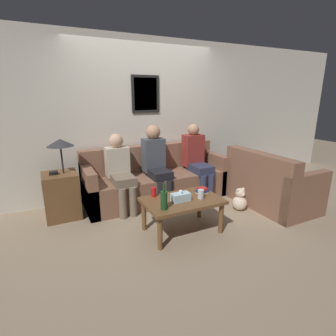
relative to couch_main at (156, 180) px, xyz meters
The scene contains 15 objects.
ground_plane 0.58m from the couch_main, 90.00° to the right, with size 16.00×16.00×0.00m, color gray.
wall_back 1.08m from the couch_main, 90.00° to the left, with size 9.00×0.08×2.60m.
couch_main is the anchor object (origin of this frame).
couch_side 1.82m from the couch_main, 35.67° to the right, with size 0.81×1.31×0.87m.
coffee_table 1.19m from the couch_main, 97.49° to the right, with size 0.96×0.62×0.44m.
side_table_with_lamp 1.48m from the couch_main, behind, with size 0.47×0.46×1.12m.
wine_bottle 1.44m from the couch_main, 109.85° to the right, with size 0.08×0.08×0.31m.
drinking_glass 1.27m from the couch_main, 86.90° to the right, with size 0.08×0.08×0.11m.
book_stack 1.14m from the couch_main, 80.60° to the right, with size 0.16×0.12×0.07m.
soda_can 1.05m from the couch_main, 115.10° to the right, with size 0.07×0.07×0.12m.
tissue_box 1.24m from the couch_main, 99.28° to the right, with size 0.23×0.12×0.15m.
person_left 0.73m from the couch_main, 166.88° to the right, with size 0.34×0.63×1.14m.
person_middle 0.39m from the couch_main, 110.41° to the right, with size 0.34×0.60×1.24m.
person_right 0.79m from the couch_main, 11.06° to the right, with size 0.34×0.63×1.22m.
teddy_bear 1.38m from the couch_main, 46.65° to the right, with size 0.22×0.22×0.35m.
Camera 1 is at (-1.65, -3.33, 1.71)m, focal length 28.00 mm.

